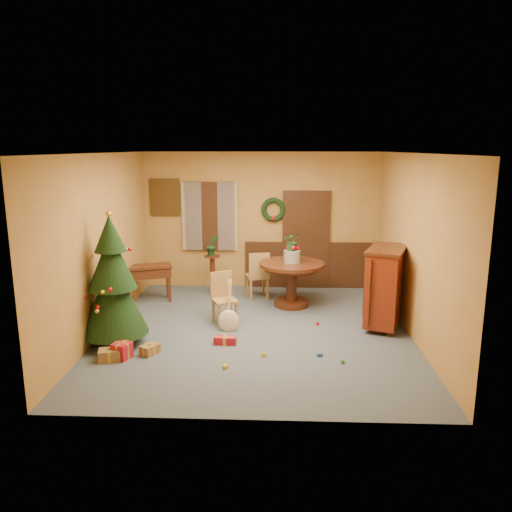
# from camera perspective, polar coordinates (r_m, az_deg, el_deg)

# --- Properties ---
(room_envelope) EXTENTS (5.50, 5.50, 5.50)m
(room_envelope) POSITION_cam_1_polar(r_m,az_deg,el_deg) (10.68, 1.73, 2.22)
(room_envelope) COLOR #36404F
(room_envelope) RESTS_ON ground
(dining_table) EXTENTS (1.24, 1.24, 0.85)m
(dining_table) POSITION_cam_1_polar(r_m,az_deg,el_deg) (9.52, 4.11, -2.25)
(dining_table) COLOR black
(dining_table) RESTS_ON floor
(urn) EXTENTS (0.32, 0.32, 0.23)m
(urn) POSITION_cam_1_polar(r_m,az_deg,el_deg) (9.43, 4.14, -0.06)
(urn) COLOR slate
(urn) RESTS_ON dining_table
(centerpiece_plant) EXTENTS (0.33, 0.28, 0.36)m
(centerpiece_plant) POSITION_cam_1_polar(r_m,az_deg,el_deg) (9.37, 4.17, 1.72)
(centerpiece_plant) COLOR #1E4C23
(centerpiece_plant) RESTS_ON urn
(chair_near) EXTENTS (0.51, 0.51, 0.89)m
(chair_near) POSITION_cam_1_polar(r_m,az_deg,el_deg) (8.65, -3.77, -4.57)
(chair_near) COLOR olive
(chair_near) RESTS_ON floor
(chair_far) EXTENTS (0.51, 0.51, 0.96)m
(chair_far) POSITION_cam_1_polar(r_m,az_deg,el_deg) (9.96, 0.24, -2.05)
(chair_far) COLOR olive
(chair_far) RESTS_ON floor
(guitar) EXTENTS (0.50, 0.61, 0.80)m
(guitar) POSITION_cam_1_polar(r_m,az_deg,el_deg) (8.27, -3.16, -5.88)
(guitar) COLOR #EFE1C7
(guitar) RESTS_ON floor
(plant_stand) EXTENTS (0.33, 0.33, 0.84)m
(plant_stand) POSITION_cam_1_polar(r_m,az_deg,el_deg) (10.23, -5.00, -1.67)
(plant_stand) COLOR black
(plant_stand) RESTS_ON floor
(stand_plant) EXTENTS (0.28, 0.25, 0.42)m
(stand_plant) POSITION_cam_1_polar(r_m,az_deg,el_deg) (10.11, -5.05, 1.22)
(stand_plant) COLOR #19471E
(stand_plant) RESTS_ON plant_stand
(christmas_tree) EXTENTS (1.01, 1.01, 2.08)m
(christmas_tree) POSITION_cam_1_polar(r_m,az_deg,el_deg) (7.86, -16.06, -2.93)
(christmas_tree) COLOR #382111
(christmas_tree) RESTS_ON floor
(writing_desk) EXTENTS (0.91, 0.67, 0.73)m
(writing_desk) POSITION_cam_1_polar(r_m,az_deg,el_deg) (10.00, -12.00, -2.05)
(writing_desk) COLOR black
(writing_desk) RESTS_ON floor
(sideboard) EXTENTS (0.91, 1.20, 1.37)m
(sideboard) POSITION_cam_1_polar(r_m,az_deg,el_deg) (8.64, 14.54, -3.22)
(sideboard) COLOR #551909
(sideboard) RESTS_ON floor
(gift_a) EXTENTS (0.35, 0.29, 0.17)m
(gift_a) POSITION_cam_1_polar(r_m,az_deg,el_deg) (7.57, -16.37, -10.78)
(gift_a) COLOR brown
(gift_a) RESTS_ON floor
(gift_b) EXTENTS (0.30, 0.30, 0.24)m
(gift_b) POSITION_cam_1_polar(r_m,az_deg,el_deg) (7.57, -15.08, -10.41)
(gift_b) COLOR maroon
(gift_b) RESTS_ON floor
(gift_c) EXTENTS (0.29, 0.32, 0.15)m
(gift_c) POSITION_cam_1_polar(r_m,az_deg,el_deg) (7.64, -12.04, -10.39)
(gift_c) COLOR brown
(gift_c) RESTS_ON floor
(gift_d) EXTENTS (0.35, 0.16, 0.12)m
(gift_d) POSITION_cam_1_polar(r_m,az_deg,el_deg) (7.85, -3.55, -9.60)
(gift_d) COLOR maroon
(gift_d) RESTS_ON floor
(toy_a) EXTENTS (0.09, 0.07, 0.05)m
(toy_a) POSITION_cam_1_polar(r_m,az_deg,el_deg) (7.48, 7.28, -11.13)
(toy_a) COLOR blue
(toy_a) RESTS_ON floor
(toy_b) EXTENTS (0.06, 0.06, 0.06)m
(toy_b) POSITION_cam_1_polar(r_m,az_deg,el_deg) (7.30, 9.86, -11.78)
(toy_b) COLOR #227C2F
(toy_b) RESTS_ON floor
(toy_c) EXTENTS (0.08, 0.09, 0.05)m
(toy_c) POSITION_cam_1_polar(r_m,az_deg,el_deg) (7.06, -3.53, -12.51)
(toy_c) COLOR gold
(toy_c) RESTS_ON floor
(toy_d) EXTENTS (0.06, 0.06, 0.06)m
(toy_d) POSITION_cam_1_polar(r_m,az_deg,el_deg) (8.70, 7.06, -7.66)
(toy_d) COLOR red
(toy_d) RESTS_ON floor
(toy_e) EXTENTS (0.09, 0.07, 0.05)m
(toy_e) POSITION_cam_1_polar(r_m,az_deg,el_deg) (7.41, 0.89, -11.25)
(toy_e) COLOR yellow
(toy_e) RESTS_ON floor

